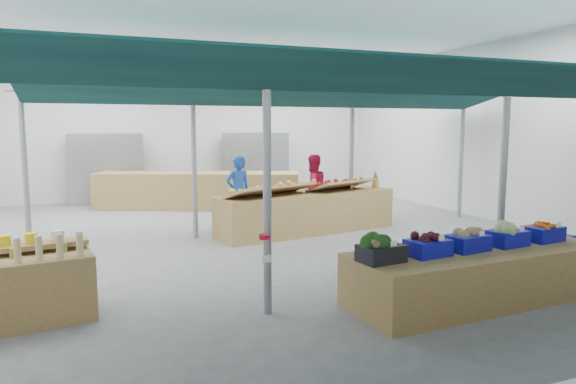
% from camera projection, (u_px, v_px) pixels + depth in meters
% --- Properties ---
extents(floor, '(13.00, 13.00, 0.00)m').
position_uv_depth(floor, '(251.00, 239.00, 10.21)').
color(floor, '#5F5F61').
rests_on(floor, ground).
extents(hall, '(13.00, 13.00, 13.00)m').
position_uv_depth(hall, '(231.00, 107.00, 11.20)').
color(hall, silver).
rests_on(hall, ground).
extents(pole_grid, '(10.00, 4.60, 3.00)m').
position_uv_depth(pole_grid, '(323.00, 151.00, 8.62)').
color(pole_grid, gray).
rests_on(pole_grid, floor).
extents(awnings, '(9.50, 7.08, 0.30)m').
position_uv_depth(awnings, '(323.00, 93.00, 8.50)').
color(awnings, '#0B2931').
rests_on(awnings, pole_grid).
extents(back_shelving_left, '(2.00, 0.50, 2.00)m').
position_uv_depth(back_shelving_left, '(107.00, 169.00, 14.75)').
color(back_shelving_left, '#B23F33').
rests_on(back_shelving_left, floor).
extents(back_shelving_right, '(2.00, 0.50, 2.00)m').
position_uv_depth(back_shelving_right, '(256.00, 165.00, 16.35)').
color(back_shelving_right, '#B23F33').
rests_on(back_shelving_right, floor).
extents(bottle_shelf, '(1.81, 1.29, 1.04)m').
position_uv_depth(bottle_shelf, '(11.00, 288.00, 5.77)').
color(bottle_shelf, brown).
rests_on(bottle_shelf, floor).
extents(veg_counter, '(3.52, 1.36, 0.67)m').
position_uv_depth(veg_counter, '(477.00, 275.00, 6.57)').
color(veg_counter, brown).
rests_on(veg_counter, floor).
extents(fruit_counter, '(4.05, 1.66, 0.85)m').
position_uv_depth(fruit_counter, '(307.00, 212.00, 10.81)').
color(fruit_counter, brown).
rests_on(fruit_counter, floor).
extents(far_counter, '(5.48, 3.08, 0.98)m').
position_uv_depth(far_counter, '(198.00, 190.00, 13.98)').
color(far_counter, brown).
rests_on(far_counter, floor).
extents(crate_stack, '(0.57, 0.45, 0.62)m').
position_uv_depth(crate_stack, '(554.00, 256.00, 7.65)').
color(crate_stack, '#0E119B').
rests_on(crate_stack, floor).
extents(vendor_left, '(0.64, 0.48, 1.58)m').
position_uv_depth(vendor_left, '(238.00, 192.00, 11.36)').
color(vendor_left, '#1A48AC').
rests_on(vendor_left, floor).
extents(vendor_right, '(0.87, 0.73, 1.58)m').
position_uv_depth(vendor_right, '(313.00, 188.00, 12.00)').
color(vendor_right, '#B31638').
rests_on(vendor_right, floor).
extents(crate_broccoli, '(0.54, 0.43, 0.35)m').
position_uv_depth(crate_broccoli, '(381.00, 248.00, 5.89)').
color(crate_broccoli, black).
rests_on(crate_broccoli, veg_counter).
extents(crate_beets, '(0.54, 0.43, 0.29)m').
position_uv_depth(crate_beets, '(428.00, 245.00, 6.17)').
color(crate_beets, '#0E119B').
rests_on(crate_beets, veg_counter).
extents(crate_celeriac, '(0.54, 0.43, 0.31)m').
position_uv_depth(crate_celeriac, '(468.00, 239.00, 6.43)').
color(crate_celeriac, '#0E119B').
rests_on(crate_celeriac, veg_counter).
extents(crate_cabbage, '(0.54, 0.43, 0.35)m').
position_uv_depth(crate_cabbage, '(507.00, 234.00, 6.70)').
color(crate_cabbage, '#0E119B').
rests_on(crate_cabbage, veg_counter).
extents(crate_carrots, '(0.54, 0.43, 0.29)m').
position_uv_depth(crate_carrots, '(543.00, 233.00, 6.98)').
color(crate_carrots, '#0E119B').
rests_on(crate_carrots, veg_counter).
extents(sparrow, '(0.12, 0.09, 0.11)m').
position_uv_depth(sparrow, '(376.00, 244.00, 5.71)').
color(sparrow, brown).
rests_on(sparrow, crate_broccoli).
extents(pole_ribbon, '(0.12, 0.12, 0.28)m').
position_uv_depth(pole_ribbon, '(265.00, 239.00, 5.25)').
color(pole_ribbon, '#B30B21').
rests_on(pole_ribbon, pole_grid).
extents(apple_heap_yellow, '(2.02, 1.35, 0.27)m').
position_uv_depth(apple_heap_yellow, '(271.00, 188.00, 10.17)').
color(apple_heap_yellow, '#997247').
rests_on(apple_heap_yellow, fruit_counter).
extents(apple_heap_red, '(1.65, 1.20, 0.27)m').
position_uv_depth(apple_heap_red, '(341.00, 183.00, 11.07)').
color(apple_heap_red, '#997247').
rests_on(apple_heap_red, fruit_counter).
extents(pineapple, '(0.14, 0.14, 0.39)m').
position_uv_depth(pineapple, '(375.00, 180.00, 11.59)').
color(pineapple, '#8C6019').
rests_on(pineapple, fruit_counter).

